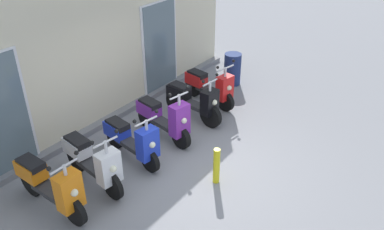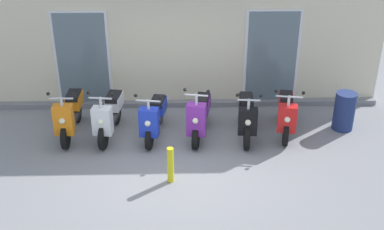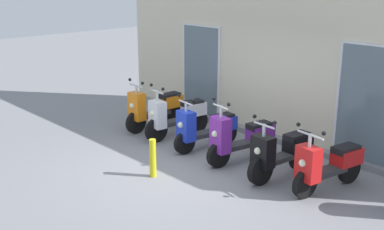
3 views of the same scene
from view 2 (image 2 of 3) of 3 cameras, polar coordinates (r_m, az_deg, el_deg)
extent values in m
plane|color=gray|center=(9.62, -1.58, -5.54)|extent=(40.00, 40.00, 0.00)
cube|color=beige|center=(11.30, -1.75, 10.49)|extent=(9.45, 0.30, 3.88)
cube|color=slate|center=(11.76, -1.62, 1.33)|extent=(9.45, 0.20, 0.12)
cube|color=silver|center=(11.61, -12.52, 6.17)|extent=(1.26, 0.04, 2.30)
cube|color=slate|center=(11.58, -12.54, 6.14)|extent=(1.14, 0.02, 2.22)
cube|color=silver|center=(11.59, 9.16, 6.46)|extent=(1.26, 0.04, 2.30)
cube|color=slate|center=(11.57, 9.18, 6.42)|extent=(1.14, 0.02, 2.22)
cylinder|color=black|center=(10.29, -14.40, -2.46)|extent=(0.11, 0.51, 0.51)
cylinder|color=black|center=(11.26, -13.14, 0.43)|extent=(0.11, 0.51, 0.51)
cube|color=#2D2D30|center=(10.72, -13.80, -0.48)|extent=(0.28, 0.71, 0.09)
cube|color=orange|center=(10.15, -14.59, -0.53)|extent=(0.39, 0.25, 0.62)
sphere|color=#F2EFCC|center=(10.02, -14.78, -0.67)|extent=(0.12, 0.12, 0.12)
cube|color=orange|center=(11.03, -13.42, 1.66)|extent=(0.31, 0.53, 0.28)
cube|color=black|center=(10.94, -13.54, 2.23)|extent=(0.27, 0.49, 0.11)
cylinder|color=silver|center=(9.98, -14.85, 1.45)|extent=(0.06, 0.06, 0.20)
cylinder|color=silver|center=(9.94, -14.90, 1.86)|extent=(0.48, 0.05, 0.04)
sphere|color=black|center=(9.84, -13.64, 2.40)|extent=(0.07, 0.07, 0.07)
sphere|color=black|center=(9.96, -16.29, 2.36)|extent=(0.07, 0.07, 0.07)
cylinder|color=black|center=(10.11, -10.21, -2.50)|extent=(0.16, 0.54, 0.53)
cylinder|color=black|center=(11.02, -8.72, 0.30)|extent=(0.16, 0.54, 0.53)
cube|color=#2D2D30|center=(10.51, -9.47, -0.56)|extent=(0.35, 0.70, 0.09)
cube|color=white|center=(9.97, -10.31, -0.65)|extent=(0.41, 0.29, 0.58)
sphere|color=#F2EFCC|center=(9.84, -10.53, -0.80)|extent=(0.12, 0.12, 0.12)
cube|color=white|center=(10.80, -8.96, 1.54)|extent=(0.37, 0.56, 0.28)
cube|color=black|center=(10.70, -9.07, 2.12)|extent=(0.32, 0.51, 0.11)
cylinder|color=silver|center=(9.80, -10.50, 1.37)|extent=(0.06, 0.06, 0.25)
cylinder|color=silver|center=(9.75, -10.55, 1.92)|extent=(0.46, 0.10, 0.04)
sphere|color=black|center=(9.65, -9.29, 2.40)|extent=(0.07, 0.07, 0.07)
sphere|color=black|center=(9.78, -11.90, 2.50)|extent=(0.07, 0.07, 0.07)
cylinder|color=black|center=(10.00, -4.94, -2.74)|extent=(0.17, 0.46, 0.45)
cylinder|color=black|center=(10.93, -3.79, 0.11)|extent=(0.17, 0.46, 0.45)
cube|color=#2D2D30|center=(10.41, -4.36, -0.77)|extent=(0.36, 0.71, 0.09)
cube|color=#1E38C6|center=(9.86, -4.98, -0.82)|extent=(0.41, 0.30, 0.60)
sphere|color=#F2EFCC|center=(9.73, -5.14, -0.98)|extent=(0.12, 0.12, 0.12)
cube|color=#1E38C6|center=(10.73, -3.92, 1.02)|extent=(0.38, 0.56, 0.28)
cube|color=black|center=(10.63, -3.99, 1.60)|extent=(0.33, 0.51, 0.11)
cylinder|color=silver|center=(9.68, -5.07, 1.18)|extent=(0.06, 0.06, 0.21)
cylinder|color=silver|center=(9.65, -5.09, 1.64)|extent=(0.49, 0.11, 0.04)
sphere|color=black|center=(9.56, -3.68, 2.10)|extent=(0.07, 0.07, 0.07)
sphere|color=black|center=(9.65, -6.54, 2.25)|extent=(0.07, 0.07, 0.07)
cylinder|color=black|center=(9.98, 0.46, -2.63)|extent=(0.20, 0.49, 0.47)
cylinder|color=black|center=(10.94, 1.31, 0.25)|extent=(0.20, 0.49, 0.47)
cube|color=#2D2D30|center=(10.41, 0.91, -0.64)|extent=(0.38, 0.72, 0.09)
cube|color=purple|center=(9.82, 0.50, -0.52)|extent=(0.42, 0.30, 0.67)
sphere|color=#F2EFCC|center=(9.69, 0.39, -0.67)|extent=(0.12, 0.12, 0.12)
cube|color=purple|center=(10.73, 1.25, 1.30)|extent=(0.39, 0.57, 0.28)
cube|color=black|center=(10.63, 1.23, 1.88)|extent=(0.34, 0.52, 0.11)
cylinder|color=silver|center=(9.62, 0.52, 1.76)|extent=(0.06, 0.06, 0.24)
cylinder|color=silver|center=(9.58, 0.52, 2.30)|extent=(0.46, 0.12, 0.04)
sphere|color=black|center=(9.51, 1.88, 2.76)|extent=(0.07, 0.07, 0.07)
sphere|color=black|center=(9.57, -0.83, 2.93)|extent=(0.07, 0.07, 0.07)
cylinder|color=black|center=(10.02, 6.35, -2.49)|extent=(0.16, 0.54, 0.53)
cylinder|color=black|center=(10.93, 6.17, 0.24)|extent=(0.16, 0.54, 0.53)
cube|color=#2D2D30|center=(10.42, 6.29, -0.58)|extent=(0.32, 0.67, 0.09)
cube|color=black|center=(9.89, 6.44, -0.71)|extent=(0.40, 0.27, 0.54)
sphere|color=#F2EFCC|center=(9.76, 6.48, -0.87)|extent=(0.12, 0.12, 0.12)
cube|color=black|center=(10.72, 6.26, 1.32)|extent=(0.35, 0.55, 0.28)
cube|color=black|center=(10.62, 6.31, 1.91)|extent=(0.30, 0.50, 0.11)
cylinder|color=silver|center=(9.72, 6.56, 1.20)|extent=(0.06, 0.06, 0.24)
cylinder|color=silver|center=(9.68, 6.59, 1.72)|extent=(0.46, 0.08, 0.04)
sphere|color=black|center=(9.65, 7.97, 2.21)|extent=(0.07, 0.07, 0.07)
sphere|color=black|center=(9.63, 5.27, 2.29)|extent=(0.07, 0.07, 0.07)
cylinder|color=black|center=(10.28, 10.75, -2.18)|extent=(0.18, 0.49, 0.48)
cylinder|color=black|center=(11.22, 10.65, 0.50)|extent=(0.18, 0.49, 0.48)
cube|color=#2D2D30|center=(10.70, 10.75, -0.31)|extent=(0.37, 0.70, 0.09)
cube|color=red|center=(10.15, 10.92, -0.38)|extent=(0.42, 0.30, 0.57)
sphere|color=#F2EFCC|center=(10.01, 10.95, -0.52)|extent=(0.12, 0.12, 0.12)
cube|color=red|center=(11.02, 10.78, 1.52)|extent=(0.39, 0.56, 0.28)
cube|color=black|center=(10.92, 10.85, 2.09)|extent=(0.34, 0.52, 0.11)
cylinder|color=silver|center=(9.98, 11.11, 1.57)|extent=(0.06, 0.06, 0.24)
cylinder|color=silver|center=(9.94, 11.16, 2.08)|extent=(0.53, 0.13, 0.04)
sphere|color=black|center=(9.91, 12.75, 2.50)|extent=(0.07, 0.07, 0.07)
sphere|color=black|center=(9.88, 9.67, 2.72)|extent=(0.07, 0.07, 0.07)
cylinder|color=yellow|center=(8.93, -2.50, -5.78)|extent=(0.12, 0.12, 0.70)
cylinder|color=navy|center=(11.10, 17.18, 0.43)|extent=(0.45, 0.45, 0.84)
camera|label=1|loc=(6.77, -50.28, 12.37)|focal=37.08mm
camera|label=3|loc=(6.81, 62.27, -2.49)|focal=45.18mm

